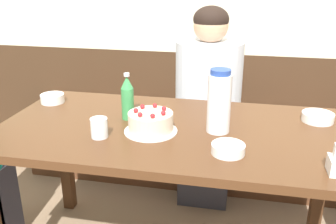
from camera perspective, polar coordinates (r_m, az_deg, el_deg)
name	(u,v)px	position (r m, az deg, el deg)	size (l,w,h in m)	color
bench_seat	(196,149)	(2.57, 4.27, -5.62)	(2.29, 0.38, 0.45)	#56331E
dining_table	(173,146)	(1.65, 0.80, -5.20)	(1.52, 0.78, 0.73)	#4C2D19
birthday_cake	(151,122)	(1.55, -2.67, -1.59)	(0.22, 0.22, 0.10)	white
water_pitcher	(219,102)	(1.54, 7.78, 1.53)	(0.10, 0.10, 0.27)	white
soju_bottle	(127,97)	(1.68, -6.19, 2.22)	(0.06, 0.06, 0.21)	#388E4C
bowl_soup_white	(228,149)	(1.40, 9.14, -5.56)	(0.12, 0.12, 0.04)	white
bowl_rice_small	(52,98)	(2.00, -17.20, 2.00)	(0.12, 0.12, 0.04)	white
bowl_side_dish	(318,117)	(1.80, 21.85, -0.72)	(0.14, 0.14, 0.04)	white
glass_water_tall	(99,128)	(1.53, -10.44, -2.38)	(0.07, 0.07, 0.08)	silver
person_dark_striped	(208,108)	(2.25, 6.05, 0.61)	(0.39, 0.39, 1.19)	#33333D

